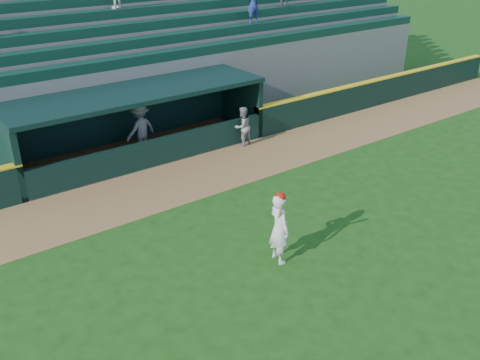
# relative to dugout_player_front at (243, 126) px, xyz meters

# --- Properties ---
(ground) EXTENTS (120.00, 120.00, 0.00)m
(ground) POSITION_rel_dugout_player_front_xyz_m (-3.57, -6.23, -0.77)
(ground) COLOR #1A4912
(ground) RESTS_ON ground
(warning_track) EXTENTS (40.00, 3.00, 0.01)m
(warning_track) POSITION_rel_dugout_player_front_xyz_m (-3.57, -1.33, -0.76)
(warning_track) COLOR olive
(warning_track) RESTS_ON ground
(field_wall_right) EXTENTS (15.50, 0.30, 1.20)m
(field_wall_right) POSITION_rel_dugout_player_front_xyz_m (8.68, 0.32, -0.17)
(field_wall_right) COLOR black
(field_wall_right) RESTS_ON ground
(wall_stripe_right) EXTENTS (15.50, 0.32, 0.06)m
(wall_stripe_right) POSITION_rel_dugout_player_front_xyz_m (8.68, 0.32, 0.46)
(wall_stripe_right) COLOR yellow
(wall_stripe_right) RESTS_ON field_wall_right
(dugout_player_front) EXTENTS (0.80, 0.65, 1.53)m
(dugout_player_front) POSITION_rel_dugout_player_front_xyz_m (0.00, 0.00, 0.00)
(dugout_player_front) COLOR gray
(dugout_player_front) RESTS_ON ground
(dugout_player_inside) EXTENTS (1.36, 0.97, 1.91)m
(dugout_player_inside) POSITION_rel_dugout_player_front_xyz_m (-3.45, 1.63, 0.19)
(dugout_player_inside) COLOR #9C9C97
(dugout_player_inside) RESTS_ON ground
(dugout) EXTENTS (9.40, 2.80, 2.46)m
(dugout) POSITION_rel_dugout_player_front_xyz_m (-3.57, 1.78, 0.59)
(dugout) COLOR slate
(dugout) RESTS_ON ground
(stands) EXTENTS (34.50, 6.25, 7.44)m
(stands) POSITION_rel_dugout_player_front_xyz_m (-3.58, 6.34, 1.62)
(stands) COLOR slate
(stands) RESTS_ON ground
(batter_at_plate) EXTENTS (0.60, 0.81, 1.94)m
(batter_at_plate) POSITION_rel_dugout_player_front_xyz_m (-3.99, -6.80, 0.19)
(batter_at_plate) COLOR white
(batter_at_plate) RESTS_ON ground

